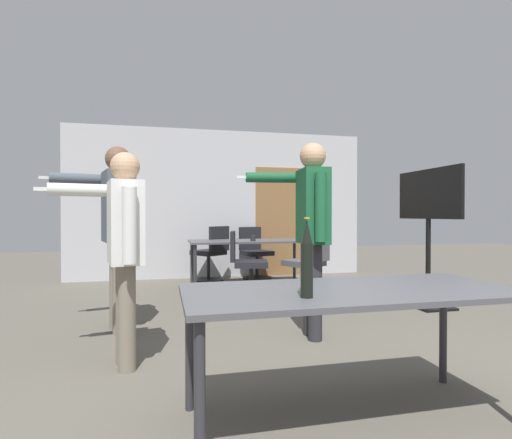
{
  "coord_description": "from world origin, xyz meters",
  "views": [
    {
      "loc": [
        -1.04,
        -1.5,
        1.15
      ],
      "look_at": [
        -0.08,
        2.64,
        1.1
      ],
      "focal_mm": 28.0,
      "sensor_mm": 36.0,
      "label": 1
    }
  ],
  "objects_px": {
    "tv_screen": "(428,219)",
    "office_chair_near_pushed": "(255,254)",
    "person_right_polo": "(117,220)",
    "office_chair_far_left": "(246,266)",
    "beer_bottle": "(307,260)",
    "drink_cup": "(253,238)",
    "office_chair_mid_tucked": "(212,255)",
    "person_center_tall": "(311,219)",
    "person_near_casual": "(123,238)",
    "office_chair_side_rolled": "(308,266)"
  },
  "relations": [
    {
      "from": "office_chair_side_rolled",
      "to": "beer_bottle",
      "type": "xyz_separation_m",
      "value": [
        -1.28,
        -3.41,
        0.49
      ]
    },
    {
      "from": "office_chair_mid_tucked",
      "to": "drink_cup",
      "type": "relative_size",
      "value": 10.46
    },
    {
      "from": "person_right_polo",
      "to": "drink_cup",
      "type": "distance_m",
      "value": 2.67
    },
    {
      "from": "tv_screen",
      "to": "office_chair_mid_tucked",
      "type": "distance_m",
      "value": 3.54
    },
    {
      "from": "office_chair_mid_tucked",
      "to": "office_chair_near_pushed",
      "type": "bearing_deg",
      "value": -26.35
    },
    {
      "from": "office_chair_far_left",
      "to": "drink_cup",
      "type": "distance_m",
      "value": 0.68
    },
    {
      "from": "person_right_polo",
      "to": "office_chair_near_pushed",
      "type": "height_order",
      "value": "person_right_polo"
    },
    {
      "from": "person_center_tall",
      "to": "drink_cup",
      "type": "distance_m",
      "value": 2.58
    },
    {
      "from": "person_center_tall",
      "to": "beer_bottle",
      "type": "xyz_separation_m",
      "value": [
        -0.65,
        -1.65,
        -0.19
      ]
    },
    {
      "from": "tv_screen",
      "to": "beer_bottle",
      "type": "relative_size",
      "value": 4.32
    },
    {
      "from": "person_right_polo",
      "to": "beer_bottle",
      "type": "bearing_deg",
      "value": -168.48
    },
    {
      "from": "tv_screen",
      "to": "office_chair_near_pushed",
      "type": "xyz_separation_m",
      "value": [
        -1.61,
        2.67,
        -0.67
      ]
    },
    {
      "from": "office_chair_side_rolled",
      "to": "beer_bottle",
      "type": "height_order",
      "value": "beer_bottle"
    },
    {
      "from": "office_chair_mid_tucked",
      "to": "person_near_casual",
      "type": "bearing_deg",
      "value": -144.91
    },
    {
      "from": "person_right_polo",
      "to": "person_near_casual",
      "type": "xyz_separation_m",
      "value": [
        0.16,
        -0.99,
        -0.12
      ]
    },
    {
      "from": "office_chair_far_left",
      "to": "beer_bottle",
      "type": "xyz_separation_m",
      "value": [
        -0.45,
        -3.68,
        0.5
      ]
    },
    {
      "from": "office_chair_mid_tucked",
      "to": "drink_cup",
      "type": "height_order",
      "value": "office_chair_mid_tucked"
    },
    {
      "from": "person_near_casual",
      "to": "office_chair_side_rolled",
      "type": "xyz_separation_m",
      "value": [
        2.27,
        2.12,
        -0.54
      ]
    },
    {
      "from": "person_center_tall",
      "to": "person_right_polo",
      "type": "bearing_deg",
      "value": 76.67
    },
    {
      "from": "tv_screen",
      "to": "drink_cup",
      "type": "xyz_separation_m",
      "value": [
        -1.86,
        1.71,
        -0.32
      ]
    },
    {
      "from": "person_right_polo",
      "to": "office_chair_far_left",
      "type": "bearing_deg",
      "value": -63.65
    },
    {
      "from": "tv_screen",
      "to": "beer_bottle",
      "type": "xyz_separation_m",
      "value": [
        -2.54,
        -2.5,
        -0.17
      ]
    },
    {
      "from": "beer_bottle",
      "to": "office_chair_side_rolled",
      "type": "bearing_deg",
      "value": 69.4
    },
    {
      "from": "office_chair_near_pushed",
      "to": "office_chair_side_rolled",
      "type": "relative_size",
      "value": 1.0
    },
    {
      "from": "person_right_polo",
      "to": "beer_bottle",
      "type": "height_order",
      "value": "person_right_polo"
    },
    {
      "from": "office_chair_side_rolled",
      "to": "office_chair_mid_tucked",
      "type": "bearing_deg",
      "value": 96.61
    },
    {
      "from": "office_chair_near_pushed",
      "to": "beer_bottle",
      "type": "distance_m",
      "value": 5.27
    },
    {
      "from": "person_center_tall",
      "to": "office_chair_far_left",
      "type": "relative_size",
      "value": 1.99
    },
    {
      "from": "office_chair_far_left",
      "to": "person_right_polo",
      "type": "bearing_deg",
      "value": -36.76
    },
    {
      "from": "office_chair_far_left",
      "to": "person_center_tall",
      "type": "bearing_deg",
      "value": 17.59
    },
    {
      "from": "office_chair_near_pushed",
      "to": "office_chair_mid_tucked",
      "type": "xyz_separation_m",
      "value": [
        -0.81,
        -0.17,
        0.02
      ]
    },
    {
      "from": "office_chair_side_rolled",
      "to": "drink_cup",
      "type": "xyz_separation_m",
      "value": [
        -0.61,
        0.8,
        0.35
      ]
    },
    {
      "from": "office_chair_side_rolled",
      "to": "office_chair_mid_tucked",
      "type": "distance_m",
      "value": 1.97
    },
    {
      "from": "office_chair_mid_tucked",
      "to": "drink_cup",
      "type": "xyz_separation_m",
      "value": [
        0.56,
        -0.79,
        0.33
      ]
    },
    {
      "from": "office_chair_far_left",
      "to": "office_chair_near_pushed",
      "type": "distance_m",
      "value": 1.56
    },
    {
      "from": "office_chair_far_left",
      "to": "person_near_casual",
      "type": "bearing_deg",
      "value": -19.08
    },
    {
      "from": "person_right_polo",
      "to": "office_chair_side_rolled",
      "type": "xyz_separation_m",
      "value": [
        2.42,
        1.13,
        -0.66
      ]
    },
    {
      "from": "office_chair_mid_tucked",
      "to": "tv_screen",
      "type": "bearing_deg",
      "value": -84.29
    },
    {
      "from": "tv_screen",
      "to": "person_right_polo",
      "type": "height_order",
      "value": "person_right_polo"
    },
    {
      "from": "office_chair_far_left",
      "to": "beer_bottle",
      "type": "bearing_deg",
      "value": 4.84
    },
    {
      "from": "person_right_polo",
      "to": "drink_cup",
      "type": "relative_size",
      "value": 19.97
    },
    {
      "from": "tv_screen",
      "to": "office_chair_mid_tucked",
      "type": "relative_size",
      "value": 1.8
    },
    {
      "from": "person_near_casual",
      "to": "office_chair_far_left",
      "type": "height_order",
      "value": "person_near_casual"
    },
    {
      "from": "office_chair_far_left",
      "to": "office_chair_near_pushed",
      "type": "bearing_deg",
      "value": 174.06
    },
    {
      "from": "office_chair_far_left",
      "to": "office_chair_side_rolled",
      "type": "bearing_deg",
      "value": 83.7
    },
    {
      "from": "person_right_polo",
      "to": "office_chair_far_left",
      "type": "height_order",
      "value": "person_right_polo"
    },
    {
      "from": "person_center_tall",
      "to": "beer_bottle",
      "type": "distance_m",
      "value": 1.78
    },
    {
      "from": "person_right_polo",
      "to": "office_chair_far_left",
      "type": "distance_m",
      "value": 2.22
    },
    {
      "from": "office_chair_mid_tucked",
      "to": "beer_bottle",
      "type": "height_order",
      "value": "beer_bottle"
    },
    {
      "from": "office_chair_near_pushed",
      "to": "beer_bottle",
      "type": "relative_size",
      "value": 2.32
    }
  ]
}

